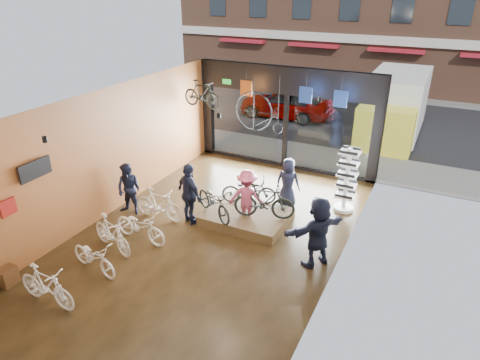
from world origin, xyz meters
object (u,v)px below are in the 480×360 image
Objects in this scene: street_car at (286,102)px; sunglasses_rack at (347,180)px; display_platform at (247,217)px; customer_5 at (318,232)px; floor_bike_3 at (112,234)px; display_bike_left at (214,202)px; display_bike_mid at (264,201)px; penny_farthing at (261,114)px; display_bike_right at (249,190)px; floor_bike_4 at (140,226)px; customer_1 at (129,189)px; customer_4 at (288,182)px; hung_bike at (202,94)px; box_truck at (393,109)px; customer_2 at (190,194)px; floor_bike_1 at (46,286)px; floor_bike_5 at (159,204)px; customer_3 at (247,197)px; floor_bike_2 at (94,257)px.

sunglasses_rack reaches higher than street_car.
customer_5 is at bearing -24.23° from display_platform.
display_bike_left is at bearing -20.77° from floor_bike_3.
penny_farthing reaches higher than display_bike_mid.
display_bike_mid reaches higher than display_bike_right.
floor_bike_4 is 1.06× the size of customer_1.
display_bike_mid is at bearing 81.61° from customer_4.
penny_farthing is at bearing -80.90° from hung_bike.
hung_bike is (-5.67, -6.80, 1.53)m from box_truck.
street_car is at bearing -72.56° from customer_4.
display_bike_left is at bearing 133.53° from display_bike_right.
customer_2 reaches higher than street_car.
display_bike_left is (1.41, 1.63, 0.31)m from floor_bike_4.
box_truck reaches higher than display_bike_mid.
floor_bike_1 is 4.20m from customer_1.
display_bike_left reaches higher than display_bike_right.
floor_bike_4 reaches higher than display_platform.
display_bike_mid is (3.33, -10.53, 0.02)m from street_car.
floor_bike_4 is 3.52m from display_bike_mid.
floor_bike_3 is 0.94× the size of display_bike_mid.
customer_5 is 5.25m from penny_farthing.
display_bike_right is at bearing -118.08° from hung_bike.
customer_4 is at bearing -38.80° from penny_farthing.
customer_3 is at bearing -69.86° from floor_bike_5.
customer_4 is (3.46, -8.96, -0.01)m from street_car.
display_bike_mid is (2.91, 3.77, 0.42)m from floor_bike_2.
floor_bike_1 is at bearing -159.30° from floor_bike_3.
floor_bike_4 is at bearing 31.59° from customer_3.
floor_bike_1 is 7.39m from customer_4.
hung_bike is at bearing 8.25° from floor_bike_5.
floor_bike_1 is 0.96× the size of penny_farthing.
customer_4 is (4.13, 2.64, -0.02)m from customer_1.
box_truck reaches higher than floor_bike_3.
display_bike_right is (2.21, 1.60, 0.24)m from floor_bike_5.
display_bike_mid is (2.98, 5.13, 0.34)m from floor_bike_1.
display_bike_right reaches higher than floor_bike_3.
penny_farthing is (1.57, 6.52, 2.09)m from floor_bike_2.
penny_farthing reaches higher than floor_bike_2.
sunglasses_rack is (4.98, 4.90, 0.54)m from floor_bike_3.
customer_2 is at bearing 13.23° from customer_3.
customer_5 is at bearing 24.24° from street_car.
display_platform is 1.36× the size of display_bike_left.
floor_bike_4 is 1.02× the size of penny_farthing.
floor_bike_4 is at bearing 170.65° from display_bike_left.
floor_bike_1 is at bearing 1.29° from street_car.
floor_bike_3 is 4.26m from display_bike_mid.
customer_5 reaches higher than floor_bike_2.
display_bike_mid is at bearing 168.57° from customer_3.
sunglasses_rack is 5.82m from hung_bike.
street_car is at bearing 17.59° from floor_bike_3.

